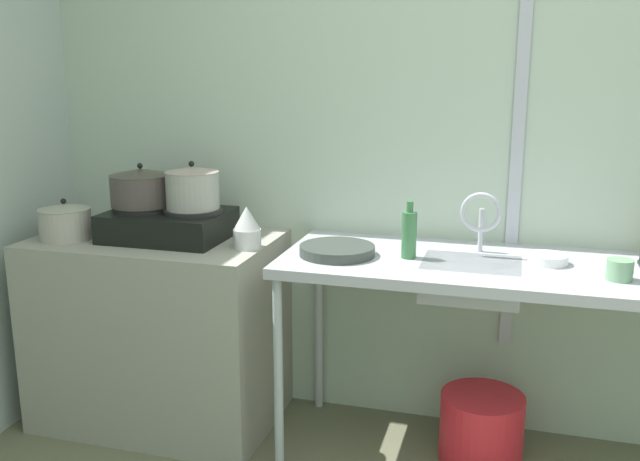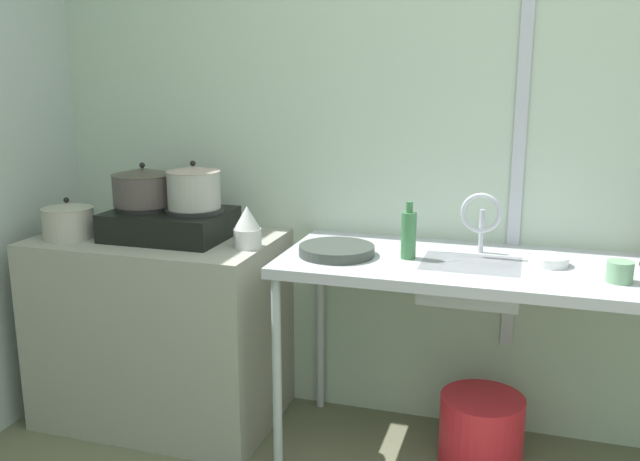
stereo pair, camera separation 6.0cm
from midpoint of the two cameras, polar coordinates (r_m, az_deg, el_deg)
wall_back at (r=2.97m, az=15.02°, el=8.32°), size 4.80×0.10×2.64m
wall_metal_strip at (r=2.90m, az=16.84°, el=10.71°), size 0.05×0.01×2.11m
counter_concrete at (r=3.21m, az=-12.27°, el=-7.77°), size 1.02×0.64×0.84m
counter_sink at (r=2.70m, az=15.25°, el=-3.83°), size 1.67×0.64×0.84m
stove at (r=3.04m, az=-11.62°, el=0.63°), size 0.50×0.38×0.14m
pot_on_left_burner at (r=3.07m, az=-13.71°, el=3.53°), size 0.26×0.26×0.18m
pot_on_right_burner at (r=2.95m, az=-9.72°, el=3.51°), size 0.23×0.23×0.20m
pot_beside_stove at (r=3.15m, az=-19.41°, el=0.79°), size 0.22×0.22×0.18m
percolator at (r=2.82m, az=-5.37°, el=0.25°), size 0.11×0.11×0.17m
sink_basin at (r=2.69m, az=12.82°, el=-4.01°), size 0.36×0.28×0.13m
faucet at (r=2.74m, az=13.67°, el=1.19°), size 0.16×0.09×0.25m
frying_pan at (r=2.71m, az=2.01°, el=-1.64°), size 0.29×0.29×0.04m
cup_by_rack at (r=2.59m, az=23.93°, el=-3.11°), size 0.09×0.09×0.07m
small_bowl_on_drainboard at (r=2.72m, az=18.81°, el=-2.33°), size 0.15×0.15×0.04m
bottle_by_sink at (r=2.67m, az=7.91°, el=-0.31°), size 0.06×0.06×0.22m
bucket_on_floor at (r=2.97m, az=13.63°, el=-15.54°), size 0.33×0.33×0.28m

